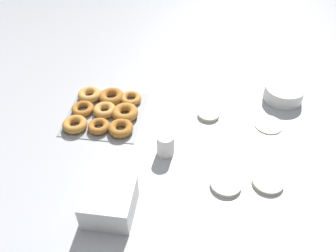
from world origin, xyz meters
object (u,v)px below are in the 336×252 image
Objects in this scene: paper_cup at (166,145)px; container_stack at (109,203)px; pancake_0 at (269,124)px; pancake_2 at (209,114)px; pancake_3 at (268,182)px; donut_tray at (105,111)px; batter_bowl at (284,93)px; pancake_1 at (226,184)px.

container_stack is at bearing -26.45° from paper_cup.
pancake_0 is at bearing 132.39° from container_stack.
paper_cup is (0.22, -0.14, 0.03)m from pancake_2.
pancake_2 is 0.37m from pancake_3.
donut_tray is 1.86× the size of batter_bowl.
pancake_2 is at bearing 96.23° from donut_tray.
pancake_2 is 0.84× the size of pancake_3.
donut_tray is (0.04, -0.40, 0.01)m from pancake_2.
batter_bowl is at bearing 105.24° from donut_tray.
pancake_1 is 0.24m from paper_cup.
paper_cup is at bearing 153.55° from container_stack.
pancake_0 is 0.68× the size of batter_bowl.
pancake_0 is 0.74× the size of container_stack.
donut_tray is at bearing -83.77° from pancake_2.
donut_tray is at bearing -163.08° from container_stack.
batter_bowl reaches higher than pancake_2.
pancake_2 is 0.55m from container_stack.
paper_cup reaches higher than pancake_1.
paper_cup is at bearing -62.25° from pancake_0.
pancake_0 is 1.26× the size of pancake_2.
donut_tray reaches higher than pancake_2.
pancake_2 is 0.26m from paper_cup.
pancake_2 reaches higher than pancake_3.
container_stack is at bearing -42.12° from batter_bowl.
batter_bowl reaches higher than pancake_1.
pancake_2 is at bearing -96.00° from pancake_0.
paper_cup is at bearing -118.60° from pancake_1.
batter_bowl is 0.85m from container_stack.
container_stack is (0.17, -0.48, 0.04)m from pancake_3.
donut_tray is at bearing -88.20° from pancake_0.
pancake_2 is 0.58× the size of container_stack.
donut_tray is 3.64× the size of paper_cup.
pancake_3 is (0.31, 0.21, -0.00)m from pancake_2.
container_stack is at bearing 16.92° from donut_tray.
pancake_1 is (0.31, -0.16, 0.00)m from pancake_0.
pancake_3 is (0.28, -0.02, 0.00)m from pancake_0.
container_stack reaches higher than paper_cup.
pancake_0 is 1.33× the size of paper_cup.
pancake_2 is (-0.34, -0.07, 0.00)m from pancake_1.
pancake_3 is 0.67m from donut_tray.
paper_cup reaches higher than donut_tray.
pancake_1 is 0.56m from donut_tray.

